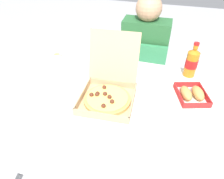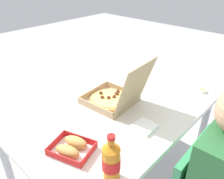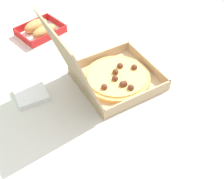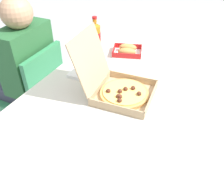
% 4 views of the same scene
% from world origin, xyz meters
% --- Properties ---
extents(dining_table, '(1.32, 0.97, 0.75)m').
position_xyz_m(dining_table, '(0.00, 0.00, 0.68)').
color(dining_table, silver).
rests_on(dining_table, ground_plane).
extents(pizza_box_open, '(0.31, 0.39, 0.32)m').
position_xyz_m(pizza_box_open, '(0.01, 0.03, 0.80)').
color(pizza_box_open, tan).
rests_on(pizza_box_open, dining_table).
extents(bread_side_box, '(0.20, 0.23, 0.06)m').
position_xyz_m(bread_side_box, '(0.45, 0.17, 0.78)').
color(bread_side_box, white).
rests_on(bread_side_box, dining_table).
extents(napkin_pile, '(0.11, 0.11, 0.02)m').
position_xyz_m(napkin_pile, '(0.09, 0.31, 0.76)').
color(napkin_pile, white).
rests_on(napkin_pile, dining_table).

